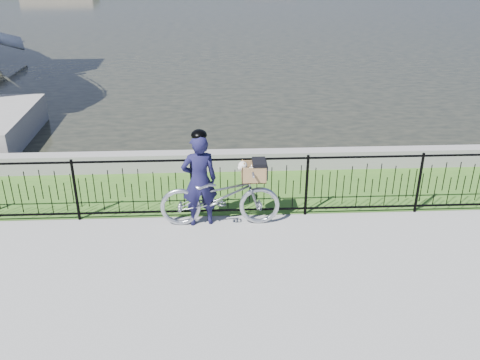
{
  "coord_description": "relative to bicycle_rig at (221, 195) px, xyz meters",
  "views": [
    {
      "loc": [
        -0.56,
        -6.7,
        4.74
      ],
      "look_at": [
        -0.2,
        1.0,
        1.0
      ],
      "focal_mm": 40.0,
      "sensor_mm": 36.0,
      "label": 1
    }
  ],
  "objects": [
    {
      "name": "fence",
      "position": [
        0.51,
        0.25,
        0.03
      ],
      "size": [
        14.0,
        0.06,
        1.15
      ],
      "primitive_type": null,
      "color": "black",
      "rests_on": "ground"
    },
    {
      "name": "bicycle_rig",
      "position": [
        0.0,
        0.0,
        0.0
      ],
      "size": [
        2.04,
        0.71,
        1.2
      ],
      "color": "#ADB1B9",
      "rests_on": "ground"
    },
    {
      "name": "grass_strip",
      "position": [
        0.51,
        1.25,
        -0.54
      ],
      "size": [
        60.0,
        2.0,
        0.01
      ],
      "primitive_type": "cube",
      "color": "#3A651F",
      "rests_on": "ground"
    },
    {
      "name": "quay_wall",
      "position": [
        0.51,
        2.25,
        -0.35
      ],
      "size": [
        60.0,
        0.3,
        0.4
      ],
      "primitive_type": "cube",
      "color": "gray",
      "rests_on": "ground"
    },
    {
      "name": "ground",
      "position": [
        0.51,
        -1.35,
        -0.55
      ],
      "size": [
        120.0,
        120.0,
        0.0
      ],
      "primitive_type": "plane",
      "color": "gray",
      "rests_on": "ground"
    },
    {
      "name": "cyclist",
      "position": [
        -0.35,
        0.03,
        0.3
      ],
      "size": [
        0.66,
        0.49,
        1.71
      ],
      "color": "#161439",
      "rests_on": "ground"
    }
  ]
}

